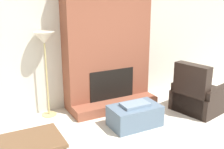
{
  "coord_description": "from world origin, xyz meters",
  "views": [
    {
      "loc": [
        -2.38,
        -2.28,
        2.21
      ],
      "look_at": [
        0.0,
        2.26,
        0.67
      ],
      "focal_mm": 45.0,
      "sensor_mm": 36.0,
      "label": 1
    }
  ],
  "objects_px": {
    "floor_lamp_left": "(44,43)",
    "side_table": "(30,144)",
    "ottoman": "(135,115)",
    "armchair": "(199,97)"
  },
  "relations": [
    {
      "from": "floor_lamp_left",
      "to": "side_table",
      "type": "bearing_deg",
      "value": -111.88
    },
    {
      "from": "side_table",
      "to": "floor_lamp_left",
      "type": "relative_size",
      "value": 0.49
    },
    {
      "from": "ottoman",
      "to": "side_table",
      "type": "height_order",
      "value": "side_table"
    },
    {
      "from": "ottoman",
      "to": "floor_lamp_left",
      "type": "xyz_separation_m",
      "value": [
        -1.17,
        1.09,
        1.16
      ]
    },
    {
      "from": "side_table",
      "to": "floor_lamp_left",
      "type": "height_order",
      "value": "floor_lamp_left"
    },
    {
      "from": "floor_lamp_left",
      "to": "ottoman",
      "type": "bearing_deg",
      "value": -42.97
    },
    {
      "from": "side_table",
      "to": "armchair",
      "type": "bearing_deg",
      "value": 9.66
    },
    {
      "from": "side_table",
      "to": "ottoman",
      "type": "bearing_deg",
      "value": 17.18
    },
    {
      "from": "ottoman",
      "to": "armchair",
      "type": "bearing_deg",
      "value": -0.51
    },
    {
      "from": "ottoman",
      "to": "armchair",
      "type": "relative_size",
      "value": 0.77
    }
  ]
}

